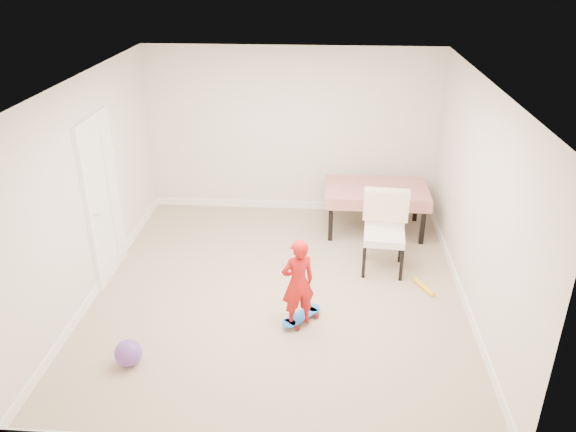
# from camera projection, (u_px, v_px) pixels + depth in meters

# --- Properties ---
(ground) EXTENTS (5.00, 5.00, 0.00)m
(ground) POSITION_uv_depth(u_px,v_px,m) (279.00, 291.00, 7.00)
(ground) COLOR tan
(ground) RESTS_ON ground
(ceiling) EXTENTS (4.50, 5.00, 0.04)m
(ceiling) POSITION_uv_depth(u_px,v_px,m) (277.00, 84.00, 5.88)
(ceiling) COLOR white
(ceiling) RESTS_ON wall_back
(wall_back) EXTENTS (4.50, 0.04, 2.60)m
(wall_back) POSITION_uv_depth(u_px,v_px,m) (292.00, 132.00, 8.67)
(wall_back) COLOR silver
(wall_back) RESTS_ON ground
(wall_front) EXTENTS (4.50, 0.04, 2.60)m
(wall_front) POSITION_uv_depth(u_px,v_px,m) (250.00, 327.00, 4.20)
(wall_front) COLOR silver
(wall_front) RESTS_ON ground
(wall_left) EXTENTS (0.04, 5.00, 2.60)m
(wall_left) POSITION_uv_depth(u_px,v_px,m) (89.00, 190.00, 6.58)
(wall_left) COLOR silver
(wall_left) RESTS_ON ground
(wall_right) EXTENTS (0.04, 5.00, 2.60)m
(wall_right) POSITION_uv_depth(u_px,v_px,m) (476.00, 201.00, 6.29)
(wall_right) COLOR silver
(wall_right) RESTS_ON ground
(door) EXTENTS (0.11, 0.94, 2.11)m
(door) POSITION_uv_depth(u_px,v_px,m) (102.00, 201.00, 6.97)
(door) COLOR white
(door) RESTS_ON ground
(baseboard_back) EXTENTS (4.50, 0.02, 0.12)m
(baseboard_back) POSITION_uv_depth(u_px,v_px,m) (292.00, 205.00, 9.21)
(baseboard_back) COLOR white
(baseboard_back) RESTS_ON ground
(baseboard_left) EXTENTS (0.02, 5.00, 0.12)m
(baseboard_left) POSITION_uv_depth(u_px,v_px,m) (103.00, 280.00, 7.11)
(baseboard_left) COLOR white
(baseboard_left) RESTS_ON ground
(baseboard_right) EXTENTS (0.02, 5.00, 0.12)m
(baseboard_right) POSITION_uv_depth(u_px,v_px,m) (462.00, 294.00, 6.83)
(baseboard_right) COLOR white
(baseboard_right) RESTS_ON ground
(dining_table) EXTENTS (1.50, 0.96, 0.70)m
(dining_table) POSITION_uv_depth(u_px,v_px,m) (375.00, 209.00, 8.37)
(dining_table) COLOR #BF0A0A
(dining_table) RESTS_ON ground
(dining_chair) EXTENTS (0.63, 0.70, 1.06)m
(dining_chair) POSITION_uv_depth(u_px,v_px,m) (384.00, 234.00, 7.25)
(dining_chair) COLOR white
(dining_chair) RESTS_ON ground
(skateboard) EXTENTS (0.53, 0.57, 0.09)m
(skateboard) POSITION_uv_depth(u_px,v_px,m) (301.00, 318.00, 6.42)
(skateboard) COLOR blue
(skateboard) RESTS_ON ground
(child) EXTENTS (0.46, 0.39, 1.06)m
(child) POSITION_uv_depth(u_px,v_px,m) (298.00, 285.00, 6.15)
(child) COLOR red
(child) RESTS_ON ground
(balloon) EXTENTS (0.28, 0.28, 0.28)m
(balloon) POSITION_uv_depth(u_px,v_px,m) (128.00, 353.00, 5.72)
(balloon) COLOR #7144A4
(balloon) RESTS_ON ground
(foam_toy) EXTENTS (0.23, 0.38, 0.06)m
(foam_toy) POSITION_uv_depth(u_px,v_px,m) (424.00, 287.00, 7.03)
(foam_toy) COLOR yellow
(foam_toy) RESTS_ON ground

